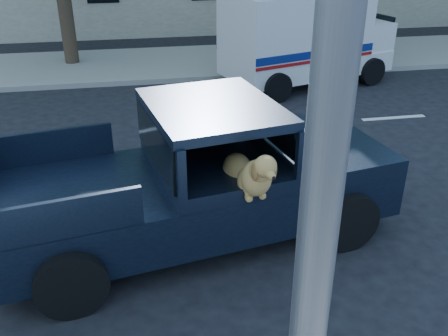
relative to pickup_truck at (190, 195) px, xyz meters
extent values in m
plane|color=black|center=(1.42, 0.63, -0.69)|extent=(120.00, 120.00, 0.00)
cube|color=gray|center=(1.42, 9.83, -0.62)|extent=(60.00, 4.00, 0.15)
cube|color=black|center=(0.09, 0.04, 0.00)|extent=(6.02, 3.18, 0.73)
cube|color=black|center=(2.09, 0.40, 0.45)|extent=(2.01, 2.46, 0.18)
cube|color=black|center=(0.36, 0.09, 1.29)|extent=(2.05, 2.38, 0.13)
cube|color=black|center=(1.23, 0.25, 0.90)|extent=(0.61, 1.91, 0.62)
cube|color=black|center=(0.66, -0.36, 0.21)|extent=(0.70, 0.70, 0.42)
cube|color=black|center=(1.47, -1.11, 0.72)|extent=(0.12, 0.07, 0.18)
cube|color=silver|center=(4.24, 7.21, -0.08)|extent=(5.10, 3.43, 0.56)
cube|color=silver|center=(3.81, 7.07, 1.04)|extent=(4.25, 3.16, 1.67)
cube|color=silver|center=(5.99, 7.76, 0.59)|extent=(1.58, 2.27, 0.78)
cube|color=navy|center=(4.13, 6.05, 0.42)|extent=(3.62, 1.16, 0.20)
cube|color=#9E0F0F|center=(4.13, 6.05, 0.25)|extent=(3.62, 1.16, 0.08)
cube|color=yellow|center=(0.51, -3.44, 1.69)|extent=(0.19, 0.03, 0.47)
camera|label=1|loc=(-0.67, -6.33, 3.63)|focal=40.00mm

